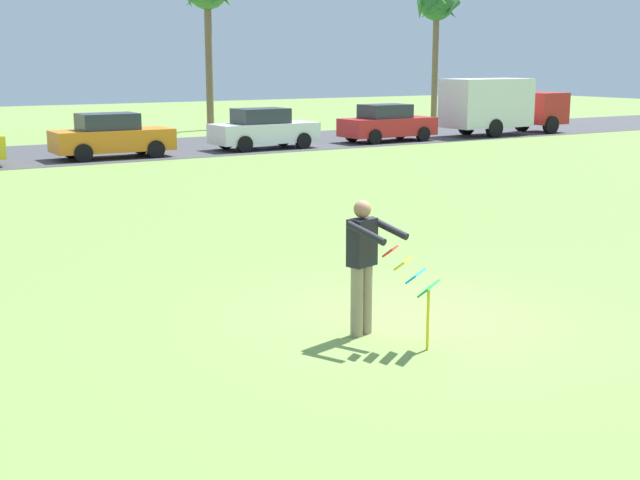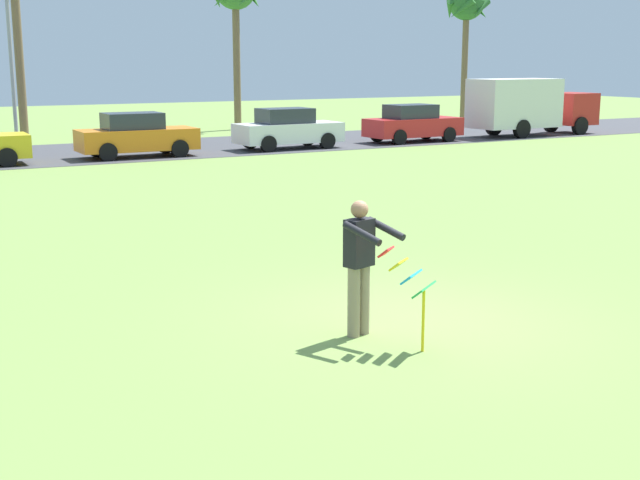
# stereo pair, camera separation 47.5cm
# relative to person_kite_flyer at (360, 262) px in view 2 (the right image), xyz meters

# --- Properties ---
(ground_plane) EXTENTS (120.00, 120.00, 0.00)m
(ground_plane) POSITION_rel_person_kite_flyer_xyz_m (0.95, 0.20, -0.95)
(ground_plane) COLOR olive
(road_strip) EXTENTS (120.00, 8.00, 0.01)m
(road_strip) POSITION_rel_person_kite_flyer_xyz_m (0.95, 23.75, -0.95)
(road_strip) COLOR #424247
(road_strip) RESTS_ON ground
(person_kite_flyer) EXTENTS (0.67, 0.74, 1.73)m
(person_kite_flyer) POSITION_rel_person_kite_flyer_xyz_m (0.00, 0.00, 0.00)
(person_kite_flyer) COLOR gray
(person_kite_flyer) RESTS_ON ground
(kite_held) EXTENTS (0.66, 0.73, 1.24)m
(kite_held) POSITION_rel_person_kite_flyer_xyz_m (0.24, -0.76, -0.10)
(kite_held) COLOR red
(kite_held) RESTS_ON ground
(parked_car_orange) EXTENTS (4.22, 1.88, 1.60)m
(parked_car_orange) POSITION_rel_person_kite_flyer_xyz_m (3.77, 21.35, -0.18)
(parked_car_orange) COLOR orange
(parked_car_orange) RESTS_ON ground
(parked_car_white) EXTENTS (4.22, 1.87, 1.60)m
(parked_car_white) POSITION_rel_person_kite_flyer_xyz_m (9.90, 21.35, -0.18)
(parked_car_white) COLOR white
(parked_car_white) RESTS_ON ground
(parked_car_red) EXTENTS (4.23, 1.90, 1.60)m
(parked_car_red) POSITION_rel_person_kite_flyer_xyz_m (15.90, 21.35, -0.18)
(parked_car_red) COLOR red
(parked_car_red) RESTS_ON ground
(parked_truck_red_cab) EXTENTS (6.75, 2.24, 2.62)m
(parked_truck_red_cab) POSITION_rel_person_kite_flyer_xyz_m (22.37, 21.35, 0.46)
(parked_truck_red_cab) COLOR #B2231E
(parked_truck_red_cab) RESTS_ON ground
(palm_tree_far_left) EXTENTS (2.58, 2.71, 7.81)m
(palm_tree_far_left) POSITION_rel_person_kite_flyer_xyz_m (26.71, 31.49, 5.49)
(palm_tree_far_left) COLOR brown
(palm_tree_far_left) RESTS_ON ground
(streetlight_pole) EXTENTS (0.24, 1.65, 7.00)m
(streetlight_pole) POSITION_rel_person_kite_flyer_xyz_m (0.89, 28.85, 3.05)
(streetlight_pole) COLOR #9E9EA3
(streetlight_pole) RESTS_ON ground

